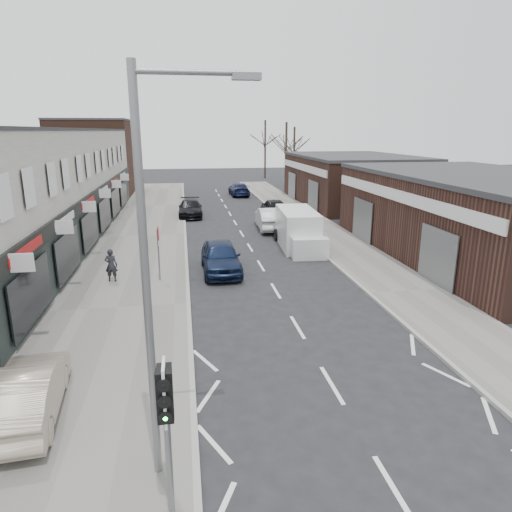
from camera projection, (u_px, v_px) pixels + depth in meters
name	position (u px, v px, depth m)	size (l,w,h in m)	color
ground	(358.00, 429.00, 11.05)	(160.00, 160.00, 0.00)	black
pavement_left	(143.00, 236.00, 30.95)	(5.50, 64.00, 0.12)	slate
pavement_right	(321.00, 230.00, 32.86)	(3.50, 64.00, 0.12)	slate
shop_terrace_left	(18.00, 191.00, 26.61)	(8.00, 41.00, 7.10)	beige
brick_block_far	(95.00, 158.00, 50.77)	(8.00, 10.00, 8.00)	#40261B
right_unit_near	(479.00, 217.00, 25.69)	(10.00, 18.00, 4.50)	#3C231B
right_unit_far	(352.00, 181.00, 44.73)	(10.00, 16.00, 4.50)	#3C231B
tree_far_a	(285.00, 187.00, 58.12)	(3.60, 3.60, 8.00)	#382D26
tree_far_b	(293.00, 182.00, 64.21)	(3.60, 3.60, 7.50)	#382D26
tree_far_c	(265.00, 178.00, 69.47)	(3.60, 3.60, 8.50)	#382D26
traffic_light	(166.00, 406.00, 7.82)	(0.28, 0.60, 3.10)	slate
street_lamp	(154.00, 264.00, 8.38)	(2.23, 0.22, 8.00)	slate
warning_sign	(159.00, 237.00, 21.11)	(0.12, 0.80, 2.70)	slate
white_van	(298.00, 230.00, 27.99)	(2.43, 6.04, 2.30)	silver
sedan_on_pavement	(27.00, 392.00, 11.15)	(1.44, 4.12, 1.36)	#AFA08C
pedestrian	(111.00, 265.00, 21.30)	(0.57, 0.38, 1.57)	black
parked_car_left_a	(221.00, 257.00, 23.11)	(1.88, 4.67, 1.59)	#121D3A
parked_car_left_b	(190.00, 208.00, 38.20)	(1.94, 4.76, 1.38)	black
parked_car_right_a	(270.00, 219.00, 33.14)	(1.70, 4.87, 1.61)	silver
parked_car_right_b	(274.00, 208.00, 38.06)	(1.83, 4.56, 1.55)	black
parked_car_right_c	(239.00, 189.00, 50.51)	(1.96, 4.81, 1.40)	#121838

